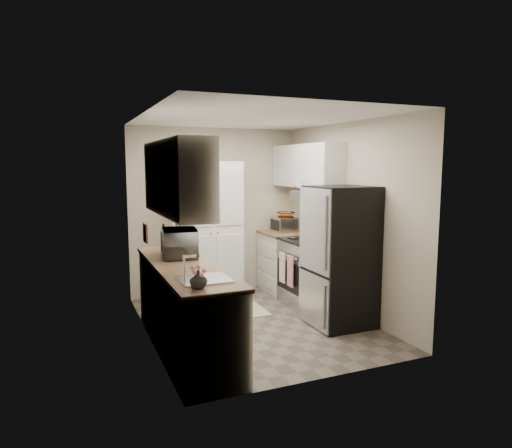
{
  "coord_description": "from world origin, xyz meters",
  "views": [
    {
      "loc": [
        -2.11,
        -5.03,
        1.96
      ],
      "look_at": [
        0.06,
        0.15,
        1.22
      ],
      "focal_mm": 32.0,
      "sensor_mm": 36.0,
      "label": 1
    }
  ],
  "objects_px": {
    "toaster_oven": "(284,224)",
    "refrigerator": "(340,256)",
    "pantry_cabinet": "(208,230)",
    "microwave": "(180,243)",
    "electric_range": "(310,272)",
    "wine_bottle": "(164,239)"
  },
  "relations": [
    {
      "from": "toaster_oven",
      "to": "refrigerator",
      "type": "bearing_deg",
      "value": -91.46
    },
    {
      "from": "pantry_cabinet",
      "to": "refrigerator",
      "type": "bearing_deg",
      "value": -56.54
    },
    {
      "from": "refrigerator",
      "to": "microwave",
      "type": "height_order",
      "value": "refrigerator"
    },
    {
      "from": "refrigerator",
      "to": "microwave",
      "type": "distance_m",
      "value": 1.93
    },
    {
      "from": "pantry_cabinet",
      "to": "microwave",
      "type": "distance_m",
      "value": 1.51
    },
    {
      "from": "electric_range",
      "to": "microwave",
      "type": "height_order",
      "value": "microwave"
    },
    {
      "from": "refrigerator",
      "to": "microwave",
      "type": "relative_size",
      "value": 3.04
    },
    {
      "from": "microwave",
      "to": "wine_bottle",
      "type": "relative_size",
      "value": 1.86
    },
    {
      "from": "electric_range",
      "to": "refrigerator",
      "type": "bearing_deg",
      "value": -92.48
    },
    {
      "from": "electric_range",
      "to": "toaster_oven",
      "type": "distance_m",
      "value": 1.03
    },
    {
      "from": "pantry_cabinet",
      "to": "refrigerator",
      "type": "distance_m",
      "value": 2.07
    },
    {
      "from": "pantry_cabinet",
      "to": "toaster_oven",
      "type": "height_order",
      "value": "pantry_cabinet"
    },
    {
      "from": "microwave",
      "to": "wine_bottle",
      "type": "xyz_separation_m",
      "value": [
        -0.11,
        0.39,
        -0.0
      ]
    },
    {
      "from": "electric_range",
      "to": "wine_bottle",
      "type": "relative_size",
      "value": 3.76
    },
    {
      "from": "wine_bottle",
      "to": "toaster_oven",
      "type": "bearing_deg",
      "value": 23.16
    },
    {
      "from": "microwave",
      "to": "toaster_oven",
      "type": "bearing_deg",
      "value": -48.58
    },
    {
      "from": "refrigerator",
      "to": "microwave",
      "type": "bearing_deg",
      "value": 167.71
    },
    {
      "from": "pantry_cabinet",
      "to": "electric_range",
      "type": "xyz_separation_m",
      "value": [
        1.17,
        -0.93,
        -0.52
      ]
    },
    {
      "from": "pantry_cabinet",
      "to": "refrigerator",
      "type": "relative_size",
      "value": 1.18
    },
    {
      "from": "electric_range",
      "to": "wine_bottle",
      "type": "height_order",
      "value": "wine_bottle"
    },
    {
      "from": "electric_range",
      "to": "microwave",
      "type": "distance_m",
      "value": 2.03
    },
    {
      "from": "microwave",
      "to": "toaster_oven",
      "type": "height_order",
      "value": "microwave"
    }
  ]
}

